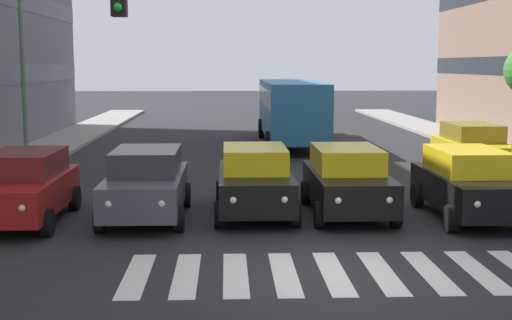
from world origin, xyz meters
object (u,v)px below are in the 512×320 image
at_px(car_1, 469,183).
at_px(bus_behind_traffic, 291,106).
at_px(car_2, 347,180).
at_px(car_4, 146,183).
at_px(car_5, 24,186).
at_px(car_3, 255,180).
at_px(street_lamp_right, 36,33).
at_px(car_row2_0, 473,147).

bearing_deg(car_1, bus_behind_traffic, -79.82).
height_order(car_2, car_4, same).
bearing_deg(bus_behind_traffic, car_2, 90.00).
height_order(car_1, car_5, same).
bearing_deg(car_1, car_4, -2.37).
relative_size(car_3, bus_behind_traffic, 0.42).
bearing_deg(street_lamp_right, bus_behind_traffic, -141.29).
distance_m(car_2, car_4, 5.05).
xyz_separation_m(car_4, bus_behind_traffic, (-5.05, -16.08, 0.97)).
distance_m(car_3, street_lamp_right, 11.56).
relative_size(car_2, bus_behind_traffic, 0.42).
distance_m(car_4, bus_behind_traffic, 16.88).
relative_size(car_1, street_lamp_right, 0.57).
xyz_separation_m(car_2, car_row2_0, (-5.65, -6.92, 0.00)).
relative_size(car_1, car_3, 1.00).
relative_size(car_row2_0, street_lamp_right, 0.57).
xyz_separation_m(car_2, car_3, (2.34, -0.15, 0.00)).
bearing_deg(bus_behind_traffic, car_4, 72.57).
xyz_separation_m(car_row2_0, bus_behind_traffic, (5.65, -8.95, 0.97)).
bearing_deg(car_2, car_1, 169.55).
height_order(car_4, street_lamp_right, street_lamp_right).
bearing_deg(street_lamp_right, car_3, 133.16).
relative_size(car_3, street_lamp_right, 0.57).
relative_size(car_2, car_4, 1.00).
xyz_separation_m(bus_behind_traffic, street_lamp_right, (9.75, 7.82, 3.05)).
distance_m(car_2, street_lamp_right, 13.27).
bearing_deg(car_4, car_1, 177.63).
relative_size(car_3, car_row2_0, 1.00).
bearing_deg(car_3, bus_behind_traffic, -98.46).
bearing_deg(street_lamp_right, car_5, 101.83).
height_order(car_1, bus_behind_traffic, bus_behind_traffic).
bearing_deg(car_4, car_3, -172.44).
relative_size(car_1, bus_behind_traffic, 0.42).
relative_size(car_3, car_4, 1.00).
xyz_separation_m(car_3, car_4, (2.71, 0.36, 0.00)).
distance_m(car_1, car_3, 5.33).
height_order(car_5, car_row2_0, same).
bearing_deg(car_3, car_4, 7.56).
bearing_deg(car_3, car_row2_0, -139.72).
relative_size(car_2, car_3, 1.00).
bearing_deg(car_row2_0, car_3, 40.28).
relative_size(car_1, car_5, 1.00).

